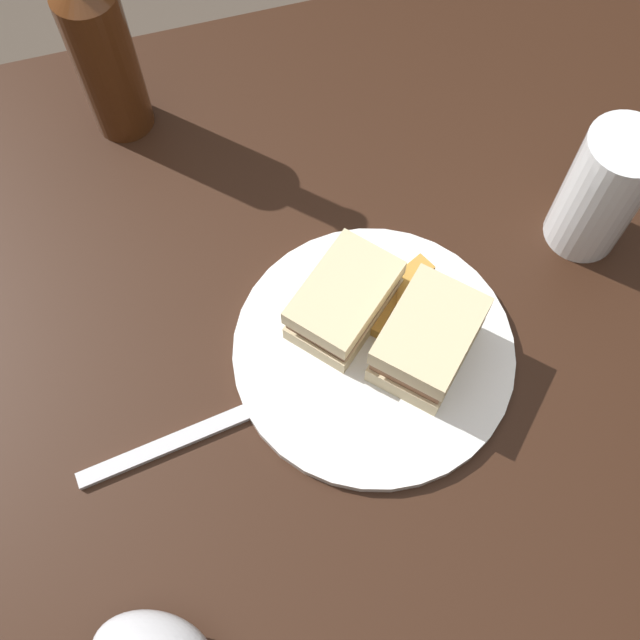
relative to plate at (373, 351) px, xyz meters
name	(u,v)px	position (x,y,z in m)	size (l,w,h in m)	color
ground_plane	(291,475)	(0.09, -0.08, -0.72)	(6.00, 6.00, 0.00)	#4C4238
dining_table	(283,417)	(0.09, -0.08, -0.36)	(1.29, 0.86, 0.71)	black
plate	(373,351)	(0.00, 0.00, 0.00)	(0.29, 0.29, 0.01)	white
sandwich_half_left	(428,340)	(-0.05, 0.02, 0.04)	(0.13, 0.13, 0.07)	beige
sandwich_half_right	(344,301)	(0.02, -0.05, 0.03)	(0.14, 0.13, 0.06)	beige
potato_wedge_front	(354,275)	(0.00, -0.08, 0.02)	(0.05, 0.02, 0.02)	gold
potato_wedge_middle	(381,310)	(-0.02, -0.04, 0.01)	(0.05, 0.02, 0.02)	gold
potato_wedge_back	(410,278)	(-0.06, -0.06, 0.01)	(0.05, 0.02, 0.02)	gold
potato_wedge_left_edge	(412,338)	(-0.04, 0.00, 0.02)	(0.05, 0.02, 0.02)	#B77F33
potato_wedge_right_edge	(406,313)	(-0.04, -0.02, 0.02)	(0.04, 0.02, 0.02)	gold
pint_glass	(599,197)	(-0.27, -0.08, 0.06)	(0.08, 0.08, 0.16)	white
cider_bottle	(102,50)	(0.19, -0.37, 0.11)	(0.07, 0.07, 0.29)	#47230F
fork	(167,445)	(0.22, 0.04, 0.00)	(0.18, 0.02, 0.01)	silver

